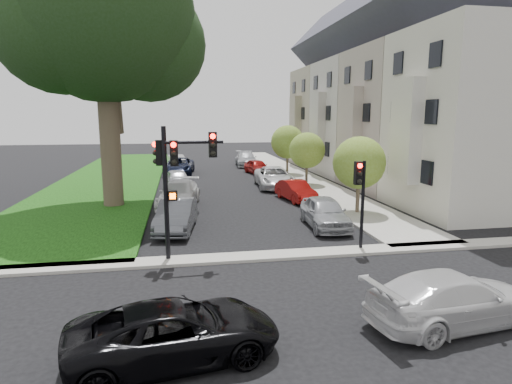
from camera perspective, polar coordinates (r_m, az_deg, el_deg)
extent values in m
plane|color=black|center=(14.69, 3.46, -11.17)|extent=(140.00, 140.00, 0.00)
cube|color=black|center=(38.10, -18.63, 1.73)|extent=(8.00, 44.00, 0.12)
cube|color=#9E9B92|center=(38.96, 4.93, 2.41)|extent=(3.50, 44.00, 0.12)
cube|color=#9E9B92|center=(16.50, 1.83, -8.49)|extent=(60.00, 1.00, 0.12)
cube|color=silver|center=(26.47, 26.75, 8.40)|extent=(7.00, 7.40, 10.00)
cube|color=silver|center=(24.40, 19.31, 7.67)|extent=(0.70, 2.20, 5.50)
cube|color=black|center=(24.53, 20.07, 9.97)|extent=(0.08, 3.60, 6.00)
cube|color=#9F9487|center=(32.81, 18.88, 9.09)|extent=(7.00, 7.40, 10.00)
cube|color=#3E404A|center=(33.57, 19.67, 21.93)|extent=(7.00, 7.55, 7.00)
cube|color=#9F9487|center=(31.16, 12.54, 8.44)|extent=(0.70, 2.20, 5.50)
cube|color=black|center=(31.26, 13.13, 10.25)|extent=(0.08, 3.60, 6.00)
cube|color=#A8A096|center=(39.55, 13.61, 9.46)|extent=(7.00, 7.40, 10.00)
cube|color=#3E404A|center=(40.19, 14.08, 20.17)|extent=(7.00, 7.55, 7.00)
cube|color=#A8A096|center=(38.19, 8.21, 8.87)|extent=(0.70, 2.20, 5.50)
cube|color=black|center=(38.28, 8.68, 10.36)|extent=(0.08, 3.60, 6.00)
cube|color=gray|center=(46.53, 9.89, 9.67)|extent=(7.00, 7.40, 10.00)
cube|color=#3E404A|center=(47.07, 10.18, 18.80)|extent=(7.00, 7.55, 7.00)
cube|color=gray|center=(45.38, 5.23, 9.14)|extent=(0.70, 2.20, 5.50)
cube|color=black|center=(45.45, 5.62, 10.39)|extent=(0.08, 3.60, 6.00)
cylinder|color=brown|center=(26.19, -18.90, 7.18)|extent=(1.16, 1.16, 8.41)
sphere|color=black|center=(26.77, -19.81, 21.93)|extent=(10.09, 10.09, 10.09)
sphere|color=black|center=(27.27, -14.16, 18.61)|extent=(6.73, 6.73, 6.73)
sphere|color=black|center=(26.46, -24.63, 19.44)|extent=(7.15, 7.15, 7.15)
cylinder|color=brown|center=(23.91, 13.40, -0.51)|extent=(0.20, 0.20, 2.02)
sphere|color=olive|center=(23.64, 13.59, 3.82)|extent=(2.83, 2.83, 2.83)
cylinder|color=brown|center=(32.87, 6.75, 2.51)|extent=(0.19, 0.19, 1.94)
sphere|color=olive|center=(32.69, 6.82, 5.54)|extent=(2.71, 2.71, 2.71)
cylinder|color=brown|center=(38.62, 4.19, 3.84)|extent=(0.21, 0.21, 2.12)
sphere|color=olive|center=(38.46, 4.23, 6.67)|extent=(2.97, 2.97, 2.97)
cylinder|color=black|center=(15.77, -11.92, -0.48)|extent=(0.18, 0.18, 4.97)
cylinder|color=black|center=(15.53, -8.27, 6.59)|extent=(2.11, 0.19, 0.11)
cube|color=black|center=(15.55, -10.89, 5.10)|extent=(0.30, 0.26, 0.91)
cube|color=black|center=(15.57, -5.79, 6.30)|extent=(0.30, 0.26, 0.91)
cube|color=black|center=(15.80, -12.79, 5.11)|extent=(0.26, 0.30, 0.91)
sphere|color=#FF0C05|center=(15.38, -10.93, 6.19)|extent=(0.19, 0.19, 0.19)
sphere|color=black|center=(15.44, -10.86, 3.93)|extent=(0.19, 0.19, 0.19)
cube|color=black|center=(15.76, -11.05, -0.45)|extent=(0.34, 0.25, 0.36)
cube|color=#FF5905|center=(15.63, -11.06, -0.54)|extent=(0.21, 0.03, 0.21)
cylinder|color=black|center=(17.37, 14.01, -1.87)|extent=(0.13, 0.13, 3.61)
cube|color=black|center=(17.05, 13.47, 2.46)|extent=(0.29, 0.25, 0.90)
sphere|color=#FF0C05|center=(16.88, 13.71, 3.42)|extent=(0.19, 0.19, 0.19)
imported|color=black|center=(10.08, -10.73, -17.82)|extent=(4.97, 2.93, 1.30)
imported|color=silver|center=(12.46, 24.90, -12.77)|extent=(5.00, 2.65, 1.38)
imported|color=#999BA0|center=(20.84, 9.16, -2.69)|extent=(2.01, 4.44, 1.48)
imported|color=maroon|center=(27.10, 5.31, 0.18)|extent=(1.99, 4.05, 1.28)
imported|color=silver|center=(31.93, 2.44, 1.97)|extent=(2.82, 5.62, 1.52)
imported|color=maroon|center=(39.35, 0.17, 3.40)|extent=(2.24, 4.08, 1.32)
imported|color=#999BA0|center=(45.34, -1.34, 4.42)|extent=(2.37, 5.26, 1.50)
imported|color=#3F4247|center=(20.32, -10.57, -3.10)|extent=(2.13, 4.59, 1.46)
imported|color=silver|center=(25.70, -10.24, -0.26)|extent=(2.89, 5.40, 1.49)
imported|color=#999BA0|center=(31.52, -10.40, 1.62)|extent=(2.21, 4.38, 1.43)
imported|color=black|center=(39.65, -10.23, 3.43)|extent=(3.04, 5.64, 1.50)
imported|color=silver|center=(43.49, -10.55, 3.94)|extent=(2.31, 4.45, 1.40)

